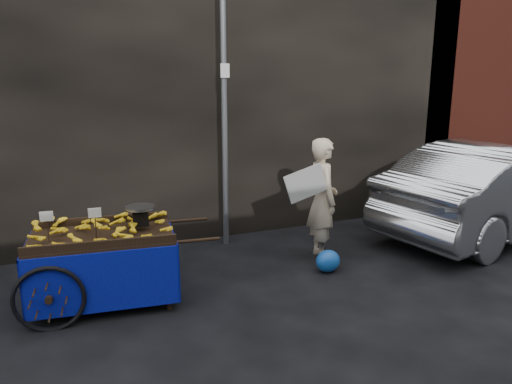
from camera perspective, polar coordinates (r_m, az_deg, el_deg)
name	(u,v)px	position (r m, az deg, el deg)	size (l,w,h in m)	color
ground	(238,281)	(5.95, -2.03, -10.14)	(80.00, 80.00, 0.00)	black
building_wall	(202,64)	(8.03, -6.18, 14.39)	(13.50, 2.00, 5.00)	black
street_pole	(224,101)	(6.77, -3.66, 10.36)	(0.12, 0.10, 4.00)	slate
banana_cart	(97,242)	(5.46, -17.68, -5.49)	(2.10, 1.15, 1.09)	black
vendor	(323,199)	(6.45, 7.62, -0.83)	(0.87, 0.64, 1.59)	beige
plastic_bag	(328,261)	(6.21, 8.23, -7.82)	(0.31, 0.25, 0.28)	#1751B0
parked_car	(498,189)	(8.25, 25.95, 0.33)	(1.45, 4.16, 1.37)	silver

